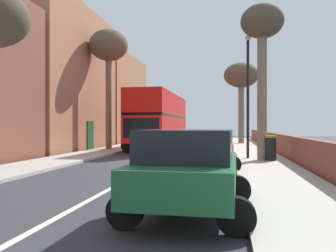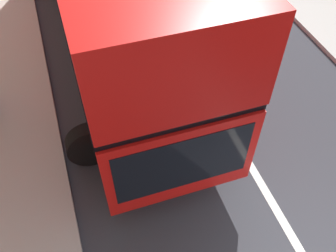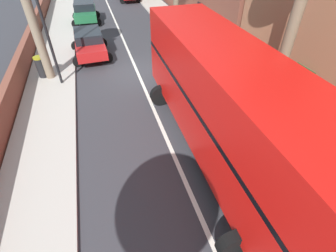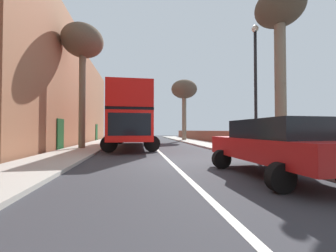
{
  "view_description": "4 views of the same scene",
  "coord_description": "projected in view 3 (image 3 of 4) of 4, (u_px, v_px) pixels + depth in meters",
  "views": [
    {
      "loc": [
        3.25,
        -17.68,
        1.79
      ],
      "look_at": [
        -0.44,
        3.97,
        1.75
      ],
      "focal_mm": 37.08,
      "sensor_mm": 36.0,
      "label": 1
    },
    {
      "loc": [
        -3.01,
        -0.88,
        6.35
      ],
      "look_at": [
        -1.82,
        2.65,
        2.01
      ],
      "focal_mm": 39.83,
      "sensor_mm": 36.0,
      "label": 2
    },
    {
      "loc": [
        2.12,
        13.79,
        6.9
      ],
      "look_at": [
        0.37,
        7.9,
        1.9
      ],
      "focal_mm": 26.42,
      "sensor_mm": 36.0,
      "label": 3
    },
    {
      "loc": [
        -1.39,
        -8.1,
        1.32
      ],
      "look_at": [
        0.51,
        3.62,
        1.58
      ],
      "focal_mm": 20.78,
      "sensor_mm": 36.0,
      "label": 4
    }
  ],
  "objects": [
    {
      "name": "ground_plane",
      "position": [
        137.0,
        71.0,
        15.07
      ],
      "size": [
        84.0,
        84.0,
        0.0
      ],
      "primitive_type": "plane",
      "color": "#333338"
    },
    {
      "name": "road_centre_line",
      "position": [
        137.0,
        71.0,
        15.07
      ],
      "size": [
        0.16,
        54.0,
        0.01
      ],
      "primitive_type": "cube",
      "color": "silver",
      "rests_on": "ground"
    },
    {
      "name": "sidewalk_left",
      "position": [
        211.0,
        60.0,
        16.12
      ],
      "size": [
        2.6,
        60.0,
        0.12
      ],
      "primitive_type": "cube",
      "color": "#B2ADA3",
      "rests_on": "ground"
    },
    {
      "name": "sidewalk_right",
      "position": [
        51.0,
        81.0,
        13.95
      ],
      "size": [
        2.6,
        60.0,
        0.12
      ],
      "primitive_type": "cube",
      "color": "#B2ADA3",
      "rests_on": "ground"
    },
    {
      "name": "boundary_wall_right",
      "position": [
        18.0,
        76.0,
        13.25
      ],
      "size": [
        0.36,
        54.0,
        1.27
      ],
      "primitive_type": "cube",
      "color": "brown",
      "rests_on": "ground"
    },
    {
      "name": "double_decker_bus",
      "position": [
        225.0,
        100.0,
        8.29
      ],
      "size": [
        3.61,
        11.04,
        4.06
      ],
      "color": "red",
      "rests_on": "ground"
    },
    {
      "name": "parked_car_green_right_0",
      "position": [
        85.0,
        11.0,
        21.95
      ],
      "size": [
        2.6,
        3.97,
        1.71
      ],
      "color": "#1E6038",
      "rests_on": "ground"
    },
    {
      "name": "parked_car_red_right_2",
      "position": [
        89.0,
        42.0,
        16.23
      ],
      "size": [
        2.58,
        4.4,
        1.63
      ],
      "color": "#AD1919",
      "rests_on": "ground"
    },
    {
      "name": "lamppost_right",
      "position": [
        40.0,
        12.0,
        11.38
      ],
      "size": [
        0.32,
        0.32,
        6.31
      ],
      "color": "black",
      "rests_on": "sidewalk_right"
    },
    {
      "name": "litter_bin_right",
      "position": [
        41.0,
        67.0,
        13.9
      ],
      "size": [
        0.55,
        0.55,
        1.18
      ],
      "color": "black",
      "rests_on": "sidewalk_right"
    }
  ]
}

